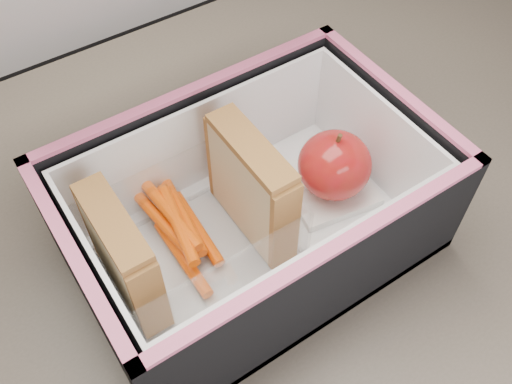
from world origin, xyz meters
TOP-DOWN VIEW (x-y plane):
  - kitchen_table at (0.00, 0.00)m, footprint 1.20×0.80m
  - lunch_bag at (0.01, -0.02)m, footprint 0.31×0.32m
  - plastic_tub at (-0.05, -0.01)m, footprint 0.17×0.12m
  - sandwich_left at (-0.11, -0.01)m, footprint 0.03×0.09m
  - sandwich_right at (0.02, -0.01)m, footprint 0.03×0.10m
  - carrot_sticks at (-0.05, 0.01)m, footprint 0.04×0.12m
  - paper_napkin at (0.10, -0.02)m, footprint 0.09×0.10m
  - red_apple at (0.10, -0.03)m, footprint 0.08×0.08m

SIDE VIEW (x-z plane):
  - kitchen_table at x=0.00m, z-range 0.28..1.03m
  - paper_napkin at x=0.10m, z-range 0.76..0.77m
  - carrot_sticks at x=-0.05m, z-range 0.77..0.80m
  - plastic_tub at x=-0.05m, z-range 0.76..0.83m
  - red_apple at x=0.10m, z-range 0.77..0.84m
  - lunch_bag at x=0.01m, z-range 0.67..0.96m
  - sandwich_left at x=-0.11m, z-range 0.77..0.87m
  - sandwich_right at x=0.02m, z-range 0.77..0.88m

